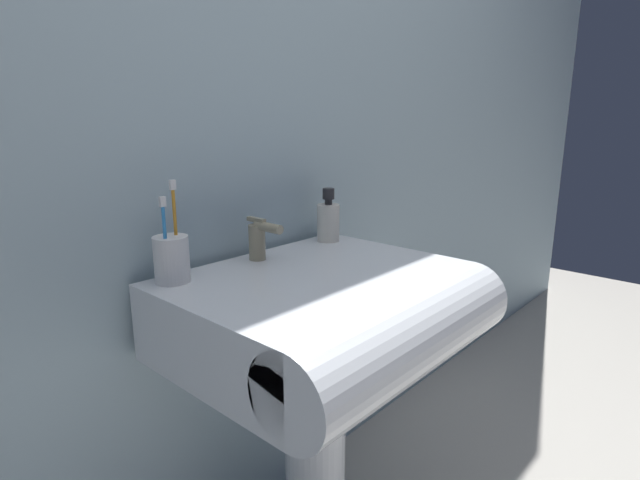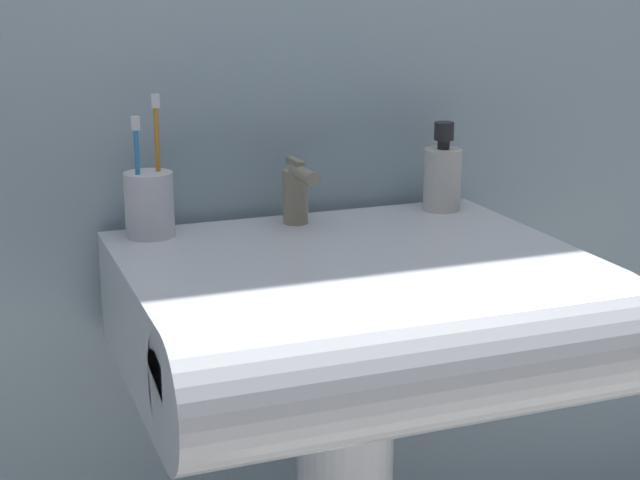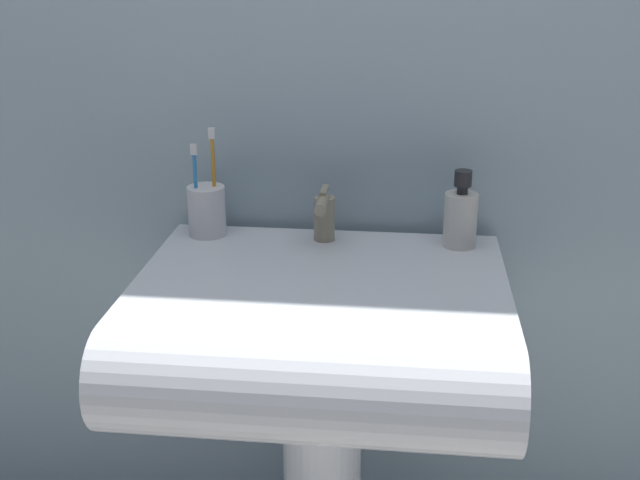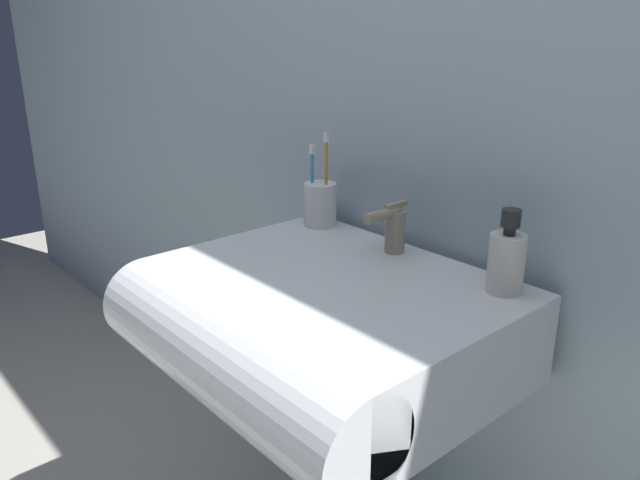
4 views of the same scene
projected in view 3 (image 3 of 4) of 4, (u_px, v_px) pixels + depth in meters
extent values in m
cube|color=white|center=(322.00, 319.00, 1.39)|extent=(0.63, 0.45, 0.17)
cylinder|color=white|center=(306.00, 387.00, 1.18)|extent=(0.63, 0.17, 0.17)
cylinder|color=tan|center=(324.00, 219.00, 1.51)|extent=(0.04, 0.04, 0.08)
cylinder|color=tan|center=(322.00, 204.00, 1.46)|extent=(0.02, 0.08, 0.02)
cube|color=tan|center=(324.00, 191.00, 1.49)|extent=(0.01, 0.06, 0.01)
cylinder|color=white|center=(207.00, 211.00, 1.53)|extent=(0.07, 0.07, 0.10)
cylinder|color=#338CD8|center=(196.00, 192.00, 1.51)|extent=(0.01, 0.01, 0.15)
cube|color=white|center=(194.00, 149.00, 1.48)|extent=(0.01, 0.01, 0.02)
cylinder|color=orange|center=(214.00, 183.00, 1.52)|extent=(0.01, 0.01, 0.17)
cube|color=white|center=(212.00, 133.00, 1.48)|extent=(0.01, 0.01, 0.02)
cylinder|color=silver|center=(460.00, 220.00, 1.48)|extent=(0.06, 0.06, 0.10)
cylinder|color=#262628|center=(462.00, 190.00, 1.45)|extent=(0.02, 0.02, 0.01)
cylinder|color=#262628|center=(463.00, 178.00, 1.45)|extent=(0.03, 0.03, 0.03)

